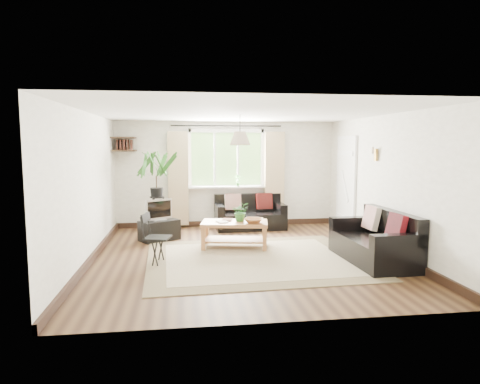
{
  "coord_description": "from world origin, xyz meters",
  "views": [
    {
      "loc": [
        -1.0,
        -7.03,
        1.9
      ],
      "look_at": [
        0.0,
        0.4,
        1.05
      ],
      "focal_mm": 32.0,
      "sensor_mm": 36.0,
      "label": 1
    }
  ],
  "objects": [
    {
      "name": "sofa_back",
      "position": [
        0.48,
        2.31,
        0.36
      ],
      "size": [
        1.56,
        0.82,
        0.72
      ],
      "primitive_type": null,
      "rotation": [
        0.0,
        0.0,
        0.03
      ],
      "color": "black",
      "rests_on": "floor"
    },
    {
      "name": "table_plant",
      "position": [
        0.04,
        0.63,
        0.66
      ],
      "size": [
        0.34,
        0.3,
        0.35
      ],
      "primitive_type": "imported",
      "rotation": [
        0.0,
        0.0,
        -0.07
      ],
      "color": "#2B6829",
      "rests_on": "coffee_table"
    },
    {
      "name": "pendant_lamp",
      "position": [
        0.0,
        0.4,
        2.05
      ],
      "size": [
        0.36,
        0.36,
        0.54
      ],
      "primitive_type": null,
      "color": "beige",
      "rests_on": "ceiling"
    },
    {
      "name": "wall_right",
      "position": [
        2.5,
        0.0,
        1.2
      ],
      "size": [
        0.02,
        5.5,
        2.4
      ],
      "primitive_type": "cube",
      "color": "beige",
      "rests_on": "floor"
    },
    {
      "name": "tv",
      "position": [
        -1.47,
        1.41,
        0.62
      ],
      "size": [
        0.58,
        0.47,
        0.44
      ],
      "primitive_type": null,
      "rotation": [
        0.0,
        0.0,
        0.58
      ],
      "color": "#A5A5AA",
      "rests_on": "tv_stand"
    },
    {
      "name": "sofa_right",
      "position": [
        2.02,
        -0.63,
        0.39
      ],
      "size": [
        1.71,
        0.91,
        0.78
      ],
      "primitive_type": null,
      "rotation": [
        0.0,
        0.0,
        -1.52
      ],
      "color": "black",
      "rests_on": "floor"
    },
    {
      "name": "wall_left",
      "position": [
        -2.5,
        0.0,
        1.2
      ],
      "size": [
        0.02,
        5.5,
        2.4
      ],
      "primitive_type": "cube",
      "color": "beige",
      "rests_on": "floor"
    },
    {
      "name": "palm_stand",
      "position": [
        -1.54,
        1.92,
        0.88
      ],
      "size": [
        0.85,
        0.85,
        1.75
      ],
      "primitive_type": null,
      "rotation": [
        0.0,
        0.0,
        -0.29
      ],
      "color": "black",
      "rests_on": "floor"
    },
    {
      "name": "ceiling",
      "position": [
        0.0,
        0.0,
        2.4
      ],
      "size": [
        5.5,
        5.5,
        0.0
      ],
      "primitive_type": "plane",
      "rotation": [
        3.14,
        0.0,
        0.0
      ],
      "color": "white",
      "rests_on": "floor"
    },
    {
      "name": "rug",
      "position": [
        0.17,
        -0.26,
        0.01
      ],
      "size": [
        3.63,
        3.15,
        0.02
      ],
      "primitive_type": "cube",
      "rotation": [
        0.0,
        0.0,
        0.04
      ],
      "color": "beige",
      "rests_on": "floor"
    },
    {
      "name": "wall_front",
      "position": [
        0.0,
        -2.75,
        1.2
      ],
      "size": [
        5.0,
        0.02,
        2.4
      ],
      "primitive_type": "cube",
      "color": "beige",
      "rests_on": "floor"
    },
    {
      "name": "corner_shelf",
      "position": [
        -2.25,
        2.5,
        1.89
      ],
      "size": [
        0.5,
        0.5,
        0.34
      ],
      "primitive_type": null,
      "color": "black",
      "rests_on": "wall_back"
    },
    {
      "name": "folding_chair",
      "position": [
        -1.41,
        -0.28,
        0.4
      ],
      "size": [
        0.5,
        0.5,
        0.81
      ],
      "primitive_type": null,
      "rotation": [
        0.0,
        0.0,
        1.34
      ],
      "color": "black",
      "rests_on": "floor"
    },
    {
      "name": "tv_stand",
      "position": [
        -1.47,
        1.41,
        0.2
      ],
      "size": [
        0.85,
        0.75,
        0.4
      ],
      "primitive_type": "cube",
      "rotation": [
        0.0,
        0.0,
        0.58
      ],
      "color": "black",
      "rests_on": "floor"
    },
    {
      "name": "bowl",
      "position": [
        0.25,
        0.43,
        0.53
      ],
      "size": [
        0.43,
        0.43,
        0.08
      ],
      "primitive_type": "imported",
      "rotation": [
        0.0,
        0.0,
        -0.38
      ],
      "color": "#986034",
      "rests_on": "coffee_table"
    },
    {
      "name": "wall_back",
      "position": [
        0.0,
        2.75,
        1.2
      ],
      "size": [
        5.0,
        0.02,
        2.4
      ],
      "primitive_type": "cube",
      "color": "beige",
      "rests_on": "floor"
    },
    {
      "name": "book_b",
      "position": [
        -0.29,
        0.76,
        0.5
      ],
      "size": [
        0.23,
        0.28,
        0.02
      ],
      "primitive_type": "imported",
      "rotation": [
        0.0,
        0.0,
        -0.23
      ],
      "color": "brown",
      "rests_on": "coffee_table"
    },
    {
      "name": "wall_sconce",
      "position": [
        2.43,
        0.3,
        1.74
      ],
      "size": [
        0.12,
        0.12,
        0.28
      ],
      "primitive_type": null,
      "color": "beige",
      "rests_on": "wall_right"
    },
    {
      "name": "sill_plant",
      "position": [
        0.25,
        2.63,
        1.06
      ],
      "size": [
        0.14,
        0.1,
        0.27
      ],
      "primitive_type": "imported",
      "color": "#2D6023",
      "rests_on": "window"
    },
    {
      "name": "floor",
      "position": [
        0.0,
        0.0,
        0.0
      ],
      "size": [
        5.5,
        5.5,
        0.0
      ],
      "primitive_type": "plane",
      "color": "black",
      "rests_on": "ground"
    },
    {
      "name": "coffee_table",
      "position": [
        -0.07,
        0.59,
        0.24
      ],
      "size": [
        1.28,
        0.84,
        0.49
      ],
      "primitive_type": null,
      "rotation": [
        0.0,
        0.0,
        -0.17
      ],
      "color": "#995D32",
      "rests_on": "floor"
    },
    {
      "name": "book_a",
      "position": [
        -0.39,
        0.54,
        0.5
      ],
      "size": [
        0.24,
        0.28,
        0.02
      ],
      "primitive_type": "imported",
      "rotation": [
        0.0,
        0.0,
        0.28
      ],
      "color": "white",
      "rests_on": "coffee_table"
    },
    {
      "name": "window",
      "position": [
        0.0,
        2.71,
        1.55
      ],
      "size": [
        2.5,
        0.16,
        2.16
      ],
      "primitive_type": null,
      "color": "white",
      "rests_on": "wall_back"
    },
    {
      "name": "door",
      "position": [
        2.47,
        1.7,
        1.0
      ],
      "size": [
        0.06,
        0.96,
        2.06
      ],
      "primitive_type": "cube",
      "color": "silver",
      "rests_on": "wall_right"
    }
  ]
}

